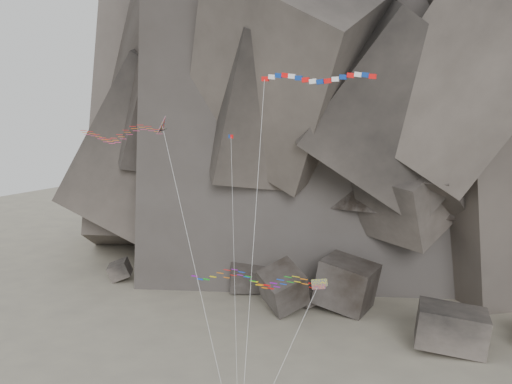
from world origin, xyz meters
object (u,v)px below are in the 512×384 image
at_px(banner_kite, 316,81).
at_px(parafoil_kite, 249,278).
at_px(pennant_kite, 233,210).
at_px(delta_kite, 117,133).

relative_size(banner_kite, parafoil_kite, 2.04).
xyz_separation_m(parafoil_kite, pennant_kite, (-0.55, -2.06, 6.77)).
distance_m(delta_kite, banner_kite, 19.26).
bearing_deg(pennant_kite, delta_kite, -155.72).
relative_size(delta_kite, pennant_kite, 1.08).
xyz_separation_m(banner_kite, parafoil_kite, (-6.06, -1.27, -18.25)).
height_order(delta_kite, parafoil_kite, delta_kite).
height_order(delta_kite, pennant_kite, delta_kite).
distance_m(parafoil_kite, pennant_kite, 7.09).
height_order(delta_kite, banner_kite, banner_kite).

